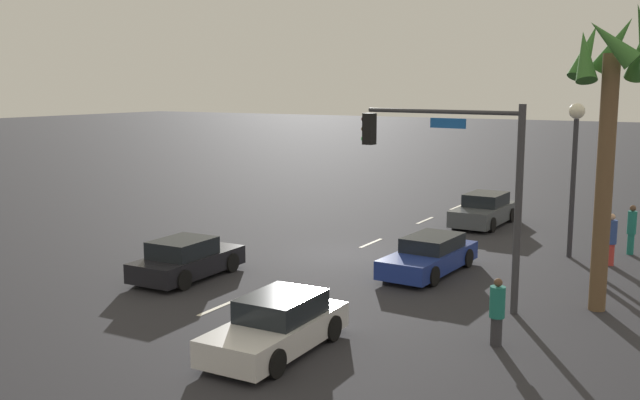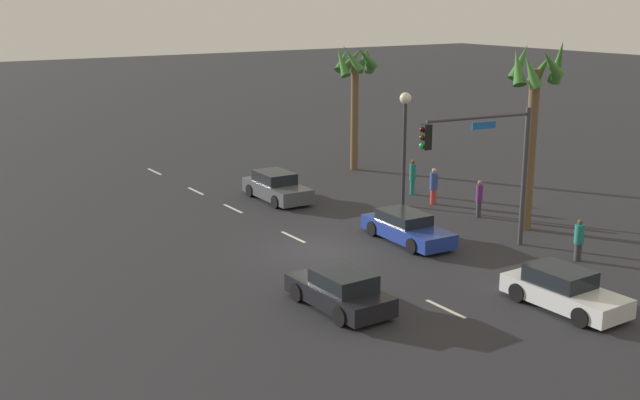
{
  "view_description": "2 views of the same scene",
  "coord_description": "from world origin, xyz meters",
  "px_view_note": "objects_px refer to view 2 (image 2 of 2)",
  "views": [
    {
      "loc": [
        22.94,
        12.35,
        6.18
      ],
      "look_at": [
        0.82,
        -0.54,
        2.11
      ],
      "focal_mm": 40.66,
      "sensor_mm": 36.0,
      "label": 1
    },
    {
      "loc": [
        25.48,
        -16.75,
        9.9
      ],
      "look_at": [
        0.42,
        -0.39,
        2.27
      ],
      "focal_mm": 44.53,
      "sensor_mm": 36.0,
      "label": 2
    }
  ],
  "objects_px": {
    "car_3": "(564,290)",
    "pedestrian_2": "(434,185)",
    "pedestrian_0": "(579,239)",
    "palm_tree_1": "(355,74)",
    "car_0": "(340,291)",
    "streetlamp": "(405,126)",
    "traffic_signal": "(489,156)",
    "car_1": "(277,187)",
    "car_2": "(407,228)",
    "palm_tree_0": "(535,95)",
    "pedestrian_3": "(479,198)",
    "pedestrian_1": "(413,176)"
  },
  "relations": [
    {
      "from": "streetlamp",
      "to": "palm_tree_1",
      "type": "relative_size",
      "value": 0.75
    },
    {
      "from": "pedestrian_2",
      "to": "car_1",
      "type": "bearing_deg",
      "value": -129.47
    },
    {
      "from": "car_0",
      "to": "pedestrian_1",
      "type": "bearing_deg",
      "value": 132.03
    },
    {
      "from": "traffic_signal",
      "to": "palm_tree_0",
      "type": "xyz_separation_m",
      "value": [
        -1.23,
        3.73,
        2.03
      ]
    },
    {
      "from": "car_3",
      "to": "pedestrian_2",
      "type": "bearing_deg",
      "value": 156.85
    },
    {
      "from": "pedestrian_2",
      "to": "traffic_signal",
      "type": "bearing_deg",
      "value": -25.07
    },
    {
      "from": "car_1",
      "to": "palm_tree_1",
      "type": "bearing_deg",
      "value": 116.7
    },
    {
      "from": "palm_tree_1",
      "to": "pedestrian_3",
      "type": "bearing_deg",
      "value": -6.1
    },
    {
      "from": "traffic_signal",
      "to": "pedestrian_0",
      "type": "bearing_deg",
      "value": 35.87
    },
    {
      "from": "car_3",
      "to": "palm_tree_0",
      "type": "distance_m",
      "value": 10.69
    },
    {
      "from": "pedestrian_2",
      "to": "palm_tree_0",
      "type": "distance_m",
      "value": 7.5
    },
    {
      "from": "pedestrian_2",
      "to": "palm_tree_1",
      "type": "xyz_separation_m",
      "value": [
        -8.75,
        1.44,
        4.7
      ]
    },
    {
      "from": "car_0",
      "to": "streetlamp",
      "type": "height_order",
      "value": "streetlamp"
    },
    {
      "from": "streetlamp",
      "to": "palm_tree_1",
      "type": "bearing_deg",
      "value": 160.49
    },
    {
      "from": "palm_tree_1",
      "to": "traffic_signal",
      "type": "bearing_deg",
      "value": -16.55
    },
    {
      "from": "car_2",
      "to": "streetlamp",
      "type": "height_order",
      "value": "streetlamp"
    },
    {
      "from": "car_0",
      "to": "palm_tree_1",
      "type": "xyz_separation_m",
      "value": [
        -17.44,
        13.01,
        5.04
      ]
    },
    {
      "from": "car_1",
      "to": "traffic_signal",
      "type": "xyz_separation_m",
      "value": [
        11.79,
        2.87,
        3.25
      ]
    },
    {
      "from": "car_2",
      "to": "palm_tree_1",
      "type": "distance_m",
      "value": 15.24
    },
    {
      "from": "car_0",
      "to": "pedestrian_2",
      "type": "bearing_deg",
      "value": 126.9
    },
    {
      "from": "car_3",
      "to": "car_0",
      "type": "bearing_deg",
      "value": -122.86
    },
    {
      "from": "car_2",
      "to": "pedestrian_0",
      "type": "relative_size",
      "value": 2.8
    },
    {
      "from": "pedestrian_3",
      "to": "palm_tree_1",
      "type": "height_order",
      "value": "palm_tree_1"
    },
    {
      "from": "traffic_signal",
      "to": "palm_tree_1",
      "type": "distance_m",
      "value": 16.33
    },
    {
      "from": "traffic_signal",
      "to": "pedestrian_2",
      "type": "relative_size",
      "value": 3.14
    },
    {
      "from": "palm_tree_1",
      "to": "pedestrian_0",
      "type": "bearing_deg",
      "value": -7.78
    },
    {
      "from": "car_1",
      "to": "palm_tree_0",
      "type": "bearing_deg",
      "value": 32.01
    },
    {
      "from": "pedestrian_0",
      "to": "palm_tree_1",
      "type": "height_order",
      "value": "palm_tree_1"
    },
    {
      "from": "streetlamp",
      "to": "pedestrian_0",
      "type": "bearing_deg",
      "value": 2.11
    },
    {
      "from": "pedestrian_0",
      "to": "palm_tree_0",
      "type": "distance_m",
      "value": 6.74
    },
    {
      "from": "car_0",
      "to": "streetlamp",
      "type": "relative_size",
      "value": 0.73
    },
    {
      "from": "pedestrian_3",
      "to": "pedestrian_1",
      "type": "bearing_deg",
      "value": 177.54
    },
    {
      "from": "streetlamp",
      "to": "pedestrian_3",
      "type": "height_order",
      "value": "streetlamp"
    },
    {
      "from": "car_2",
      "to": "streetlamp",
      "type": "relative_size",
      "value": 0.84
    },
    {
      "from": "palm_tree_0",
      "to": "pedestrian_3",
      "type": "bearing_deg",
      "value": -172.01
    },
    {
      "from": "car_2",
      "to": "pedestrian_2",
      "type": "xyz_separation_m",
      "value": [
        -4.09,
        5.03,
        0.37
      ]
    },
    {
      "from": "car_0",
      "to": "pedestrian_0",
      "type": "distance_m",
      "value": 10.54
    },
    {
      "from": "traffic_signal",
      "to": "car_1",
      "type": "bearing_deg",
      "value": -166.33
    },
    {
      "from": "pedestrian_1",
      "to": "pedestrian_3",
      "type": "xyz_separation_m",
      "value": [
        5.08,
        -0.22,
        -0.05
      ]
    },
    {
      "from": "car_2",
      "to": "pedestrian_1",
      "type": "xyz_separation_m",
      "value": [
        -6.19,
        5.43,
        0.41
      ]
    },
    {
      "from": "traffic_signal",
      "to": "car_3",
      "type": "bearing_deg",
      "value": -20.85
    },
    {
      "from": "pedestrian_3",
      "to": "pedestrian_2",
      "type": "bearing_deg",
      "value": -176.46
    },
    {
      "from": "car_0",
      "to": "streetlamp",
      "type": "bearing_deg",
      "value": 132.47
    },
    {
      "from": "car_1",
      "to": "pedestrian_2",
      "type": "bearing_deg",
      "value": 50.53
    },
    {
      "from": "pedestrian_0",
      "to": "pedestrian_3",
      "type": "distance_m",
      "value": 6.85
    },
    {
      "from": "car_0",
      "to": "pedestrian_1",
      "type": "distance_m",
      "value": 16.13
    },
    {
      "from": "car_1",
      "to": "pedestrian_2",
      "type": "relative_size",
      "value": 2.44
    },
    {
      "from": "pedestrian_0",
      "to": "palm_tree_0",
      "type": "xyz_separation_m",
      "value": [
        -4.13,
        1.63,
        5.07
      ]
    },
    {
      "from": "car_0",
      "to": "traffic_signal",
      "type": "bearing_deg",
      "value": 102.65
    },
    {
      "from": "traffic_signal",
      "to": "pedestrian_3",
      "type": "relative_size",
      "value": 3.25
    }
  ]
}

